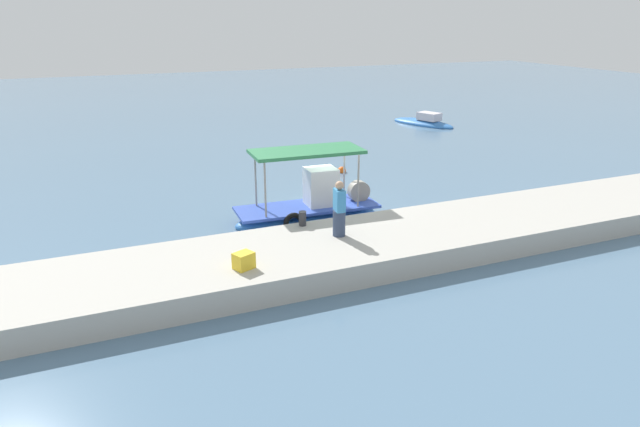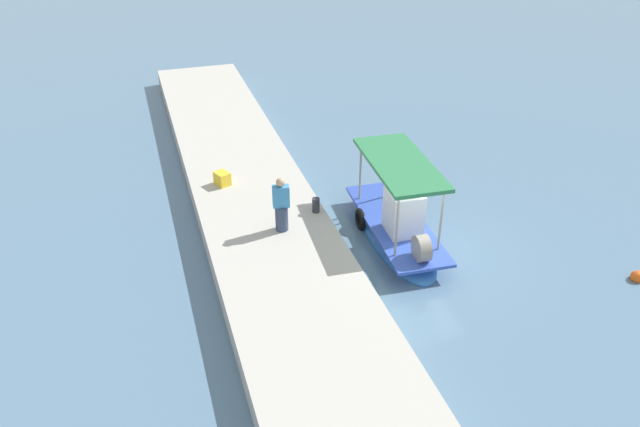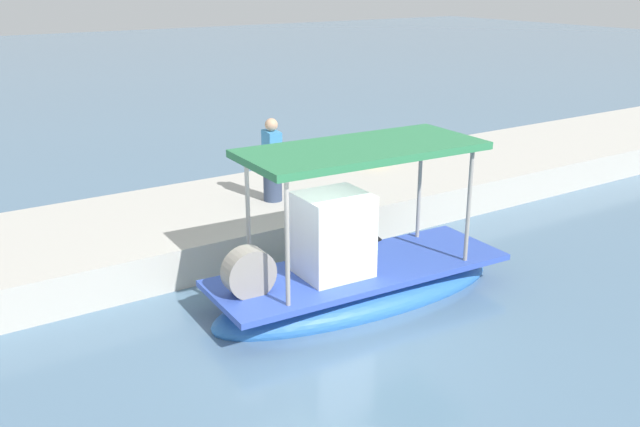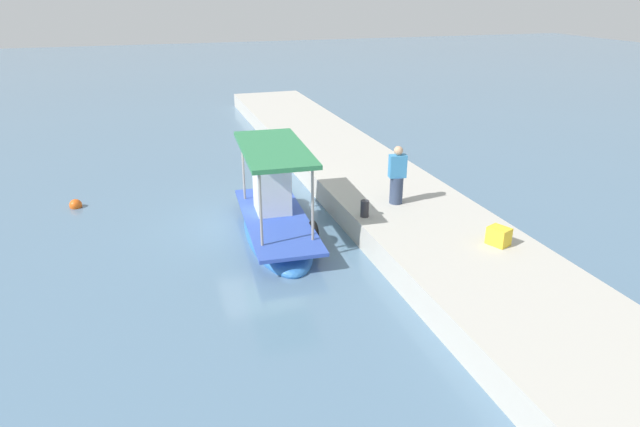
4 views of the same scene
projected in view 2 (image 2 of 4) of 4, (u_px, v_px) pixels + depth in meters
name	position (u px, v px, depth m)	size (l,w,h in m)	color
ground_plane	(420.00, 254.00, 19.35)	(120.00, 120.00, 0.00)	slate
dock_quay	(283.00, 268.00, 18.07)	(36.00, 3.89, 0.74)	#B9B4AB
main_fishing_boat	(397.00, 227.00, 19.83)	(5.50, 2.06, 3.01)	#2D6CBA
fisherman_near_bollard	(281.00, 207.00, 18.77)	(0.44, 0.53, 1.74)	#33405C
mooring_bollard	(316.00, 205.00, 19.96)	(0.24, 0.24, 0.48)	#2D2D33
cargo_crate	(222.00, 179.00, 21.53)	(0.51, 0.41, 0.45)	yellow
marker_buoy	(637.00, 277.00, 18.19)	(0.40, 0.40, 0.40)	#E85A17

